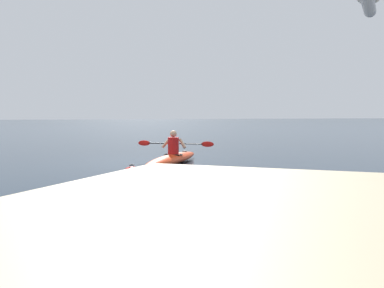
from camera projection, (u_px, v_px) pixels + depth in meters
The scene contains 4 objects.
ground_plane at pixel (147, 162), 16.32m from camera, with size 160.00×160.00×0.00m, color #1E2D3D.
kayak at pixel (172, 159), 15.63m from camera, with size 2.71×4.28×0.30m.
kayaker at pixel (174, 144), 15.72m from camera, with size 2.20×1.21×0.73m.
mooring_buoy_red_near at pixel (132, 177), 10.88m from camera, with size 0.45×0.45×0.49m.
Camera 1 is at (2.17, 16.17, 1.64)m, focal length 47.47 mm.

